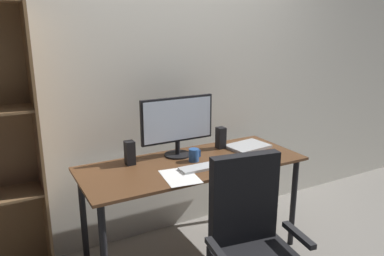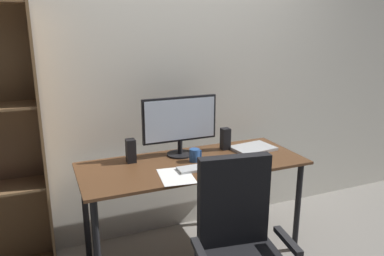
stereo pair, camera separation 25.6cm
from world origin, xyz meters
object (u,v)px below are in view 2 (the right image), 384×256
at_px(mouse, 228,162).
at_px(speaker_left, 131,151).
at_px(keyboard, 199,168).
at_px(monitor, 180,122).
at_px(speaker_right, 225,139).
at_px(laptop, 253,148).
at_px(coffee_mug, 195,155).
at_px(desk, 193,174).

distance_m(mouse, speaker_left, 0.69).
distance_m(keyboard, mouse, 0.23).
height_order(monitor, speaker_right, monitor).
xyz_separation_m(monitor, laptop, (0.57, -0.10, -0.24)).
xyz_separation_m(coffee_mug, laptop, (0.53, 0.06, -0.04)).
bearing_deg(monitor, laptop, -9.92).
bearing_deg(desk, mouse, -30.99).
bearing_deg(keyboard, desk, 83.08).
relative_size(mouse, laptop, 0.30).
bearing_deg(speaker_right, keyboard, -139.62).
height_order(mouse, laptop, mouse).
bearing_deg(speaker_left, speaker_right, 0.00).
bearing_deg(speaker_right, mouse, -113.99).
bearing_deg(keyboard, speaker_right, 41.06).
relative_size(desk, monitor, 2.82).
distance_m(desk, speaker_right, 0.42).
height_order(desk, coffee_mug, coffee_mug).
height_order(monitor, keyboard, monitor).
bearing_deg(laptop, speaker_right, 148.22).
xyz_separation_m(monitor, coffee_mug, (0.05, -0.16, -0.21)).
xyz_separation_m(monitor, speaker_left, (-0.38, -0.01, -0.17)).
distance_m(coffee_mug, speaker_left, 0.45).
bearing_deg(laptop, speaker_left, 167.78).
height_order(laptop, speaker_left, speaker_left).
xyz_separation_m(keyboard, mouse, (0.23, 0.01, 0.01)).
xyz_separation_m(keyboard, speaker_right, (0.36, 0.31, 0.08)).
bearing_deg(speaker_right, speaker_left, 180.00).
bearing_deg(mouse, speaker_left, 164.13).
relative_size(keyboard, speaker_right, 1.71).
xyz_separation_m(keyboard, laptop, (0.56, 0.22, 0.00)).
xyz_separation_m(keyboard, speaker_left, (-0.39, 0.31, 0.08)).
distance_m(mouse, coffee_mug, 0.24).
height_order(monitor, speaker_left, monitor).
distance_m(speaker_left, speaker_right, 0.75).
height_order(monitor, coffee_mug, monitor).
bearing_deg(coffee_mug, speaker_right, 25.49).
distance_m(monitor, coffee_mug, 0.27).
bearing_deg(monitor, speaker_left, -178.81).
distance_m(desk, coffee_mug, 0.14).
bearing_deg(desk, coffee_mug, 44.18).
relative_size(speaker_left, speaker_right, 1.00).
bearing_deg(coffee_mug, desk, -135.82).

